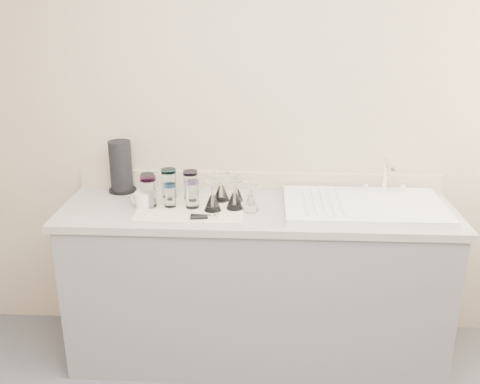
# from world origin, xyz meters

# --- Properties ---
(room_envelope) EXTENTS (3.54, 3.50, 2.52)m
(room_envelope) POSITION_xyz_m (0.00, 0.00, 1.56)
(room_envelope) COLOR #4F5054
(room_envelope) RESTS_ON ground
(counter_unit) EXTENTS (2.06, 0.62, 0.90)m
(counter_unit) POSITION_xyz_m (0.00, 1.20, 0.45)
(counter_unit) COLOR slate
(counter_unit) RESTS_ON ground
(sink_unit) EXTENTS (0.82, 0.50, 0.22)m
(sink_unit) POSITION_xyz_m (0.55, 1.20, 0.92)
(sink_unit) COLOR white
(sink_unit) RESTS_ON counter_unit
(dish_towel) EXTENTS (0.55, 0.42, 0.01)m
(dish_towel) POSITION_xyz_m (-0.34, 1.17, 0.90)
(dish_towel) COLOR white
(dish_towel) RESTS_ON counter_unit
(tumbler_teal) EXTENTS (0.07, 0.07, 0.14)m
(tumbler_teal) POSITION_xyz_m (-0.59, 1.27, 0.98)
(tumbler_teal) COLOR white
(tumbler_teal) RESTS_ON dish_towel
(tumbler_cyan) EXTENTS (0.08, 0.08, 0.16)m
(tumbler_cyan) POSITION_xyz_m (-0.48, 1.30, 0.99)
(tumbler_cyan) COLOR white
(tumbler_cyan) RESTS_ON dish_towel
(tumbler_purple) EXTENTS (0.08, 0.08, 0.16)m
(tumbler_purple) POSITION_xyz_m (-0.36, 1.29, 0.99)
(tumbler_purple) COLOR white
(tumbler_purple) RESTS_ON dish_towel
(tumbler_magenta) EXTENTS (0.08, 0.08, 0.16)m
(tumbler_magenta) POSITION_xyz_m (-0.57, 1.16, 0.99)
(tumbler_magenta) COLOR white
(tumbler_magenta) RESTS_ON dish_towel
(tumbler_blue) EXTENTS (0.06, 0.06, 0.12)m
(tumbler_blue) POSITION_xyz_m (-0.46, 1.16, 0.97)
(tumbler_blue) COLOR white
(tumbler_blue) RESTS_ON dish_towel
(tumbler_lavender) EXTENTS (0.07, 0.07, 0.15)m
(tumbler_lavender) POSITION_xyz_m (-0.34, 1.16, 0.98)
(tumbler_lavender) COLOR white
(tumbler_lavender) RESTS_ON dish_towel
(goblet_back_left) EXTENTS (0.09, 0.09, 0.16)m
(goblet_back_left) POSITION_xyz_m (-0.20, 1.27, 0.96)
(goblet_back_left) COLOR white
(goblet_back_left) RESTS_ON dish_towel
(goblet_back_right) EXTENTS (0.07, 0.07, 0.13)m
(goblet_back_right) POSITION_xyz_m (-0.12, 1.27, 0.95)
(goblet_back_right) COLOR white
(goblet_back_right) RESTS_ON dish_towel
(goblet_front_left) EXTENTS (0.09, 0.09, 0.16)m
(goblet_front_left) POSITION_xyz_m (-0.23, 1.12, 0.96)
(goblet_front_left) COLOR white
(goblet_front_left) RESTS_ON dish_towel
(goblet_front_right) EXTENTS (0.09, 0.09, 0.16)m
(goblet_front_right) POSITION_xyz_m (-0.12, 1.16, 0.96)
(goblet_front_right) COLOR white
(goblet_front_right) RESTS_ON dish_towel
(goblet_extra) EXTENTS (0.08, 0.08, 0.15)m
(goblet_extra) POSITION_xyz_m (-0.04, 1.14, 0.96)
(goblet_extra) COLOR white
(goblet_extra) RESTS_ON dish_towel
(can_opener) EXTENTS (0.14, 0.05, 0.02)m
(can_opener) POSITION_xyz_m (-0.26, 1.01, 0.92)
(can_opener) COLOR silver
(can_opener) RESTS_ON dish_towel
(white_mug) EXTENTS (0.13, 0.11, 0.09)m
(white_mug) POSITION_xyz_m (-0.60, 1.15, 0.94)
(white_mug) COLOR silver
(white_mug) RESTS_ON counter_unit
(paper_towel_roll) EXTENTS (0.16, 0.16, 0.29)m
(paper_towel_roll) POSITION_xyz_m (-0.77, 1.41, 1.04)
(paper_towel_roll) COLOR black
(paper_towel_roll) RESTS_ON counter_unit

